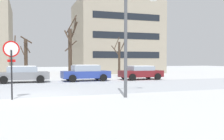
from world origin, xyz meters
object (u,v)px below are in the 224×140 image
(stop_sign, at_px, (11,58))
(parked_car_maroon, at_px, (141,72))
(parked_car_blue, at_px, (86,73))
(parked_car_gray, at_px, (22,74))
(street_lamp, at_px, (132,32))

(stop_sign, distance_m, parked_car_maroon, 14.68)
(parked_car_blue, height_order, parked_car_maroon, parked_car_blue)
(parked_car_gray, bearing_deg, parked_car_blue, -0.72)
(parked_car_gray, distance_m, parked_car_maroon, 10.80)
(parked_car_gray, xyz_separation_m, parked_car_blue, (5.40, -0.07, 0.03))
(stop_sign, relative_size, parked_car_gray, 0.64)
(street_lamp, xyz_separation_m, parked_car_maroon, (5.46, 10.46, -2.59))
(stop_sign, relative_size, parked_car_maroon, 0.67)
(parked_car_blue, bearing_deg, parked_car_gray, 179.28)
(street_lamp, bearing_deg, stop_sign, 170.33)
(street_lamp, height_order, parked_car_gray, street_lamp)
(parked_car_gray, relative_size, parked_car_blue, 1.01)
(parked_car_gray, bearing_deg, parked_car_maroon, -1.24)
(parked_car_gray, height_order, parked_car_maroon, parked_car_gray)
(parked_car_blue, bearing_deg, stop_sign, -120.68)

